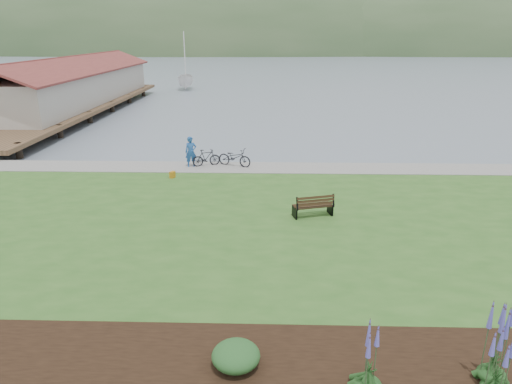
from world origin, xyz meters
TOP-DOWN VIEW (x-y plane):
  - ground at (0.00, 0.00)m, footprint 600.00×600.00m
  - lawn at (0.00, -2.00)m, footprint 34.00×20.00m
  - shoreline_path at (0.00, 6.90)m, footprint 34.00×2.20m
  - far_hillside at (20.00, 170.00)m, footprint 580.00×80.00m
  - pier_pavilion at (-20.00, 27.52)m, footprint 8.00×36.00m
  - park_bench at (1.15, -0.17)m, footprint 1.72×1.07m
  - person at (-5.04, 6.99)m, footprint 0.85×0.69m
  - bicycle_a at (-2.62, 7.20)m, footprint 1.38×2.09m
  - bicycle_b at (-4.22, 7.20)m, footprint 1.05×1.65m
  - sailboat at (-12.35, 47.24)m, footprint 10.39×10.54m
  - pannier at (-5.71, 4.95)m, footprint 0.29×0.36m
  - echium_0 at (3.90, -10.05)m, footprint 0.62×0.62m
  - echium_1 at (4.13, -9.47)m, footprint 0.62×0.62m
  - echium_4 at (1.40, -9.86)m, footprint 0.62×0.62m
  - shrub_0 at (-1.40, -9.18)m, footprint 1.10×1.10m

SIDE VIEW (x-z plane):
  - ground at x=0.00m, z-range 0.00..0.00m
  - far_hillside at x=20.00m, z-range -19.00..19.00m
  - sailboat at x=-12.35m, z-range -12.28..12.28m
  - lawn at x=0.00m, z-range 0.00..0.40m
  - shoreline_path at x=0.00m, z-range 0.40..0.43m
  - pannier at x=-5.71m, z-range 0.40..0.73m
  - shrub_0 at x=-1.40m, z-range 0.44..0.99m
  - bicycle_b at x=-4.22m, z-range 0.40..1.36m
  - park_bench at x=1.15m, z-range 0.40..1.39m
  - bicycle_a at x=-2.62m, z-range 0.40..1.43m
  - echium_4 at x=1.40m, z-range 0.19..2.17m
  - echium_0 at x=3.90m, z-range 0.25..2.13m
  - person at x=-5.04m, z-range 0.40..2.42m
  - echium_1 at x=4.13m, z-range 0.28..2.66m
  - pier_pavilion at x=-20.00m, z-range -0.06..5.34m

